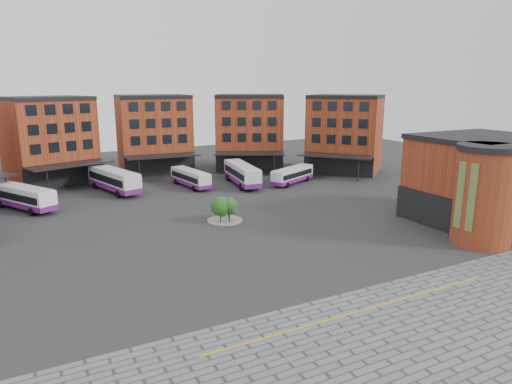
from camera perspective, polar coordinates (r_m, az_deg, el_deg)
name	(u,v)px	position (r m, az deg, el deg)	size (l,w,h in m)	color
ground	(254,255)	(45.99, -0.24, -7.85)	(160.00, 160.00, 0.00)	#28282B
paving_zone	(449,368)	(31.62, 23.01, -19.60)	(50.00, 22.00, 0.02)	slate
yellow_line	(362,310)	(36.37, 13.10, -14.22)	(26.00, 0.15, 0.02)	gold
main_building	(123,143)	(78.42, -16.32, 5.95)	(94.14, 42.48, 14.60)	#993B21
east_building	(479,181)	(60.67, 26.15, 1.21)	(17.40, 15.40, 10.60)	#993B21
tree_island	(225,208)	(56.11, -3.90, -1.98)	(4.40, 4.40, 3.32)	gray
bus_b	(23,197)	(69.09, -27.07, -0.57)	(8.00, 11.15, 3.21)	white
bus_c	(114,180)	(75.04, -17.33, 1.46)	(6.19, 12.97, 3.57)	silver
bus_d	(190,178)	(75.96, -8.19, 1.77)	(3.77, 10.29, 2.83)	silver
bus_e	(242,174)	(76.72, -1.78, 2.30)	(4.62, 12.71, 3.50)	silver
bus_f	(292,175)	(77.84, 4.58, 2.13)	(9.92, 6.36, 2.79)	white
blue_car	(468,233)	(55.33, 24.95, -4.70)	(1.43, 4.09, 1.35)	#0B1D97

